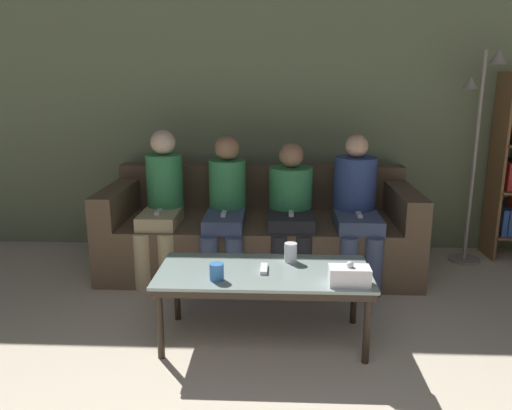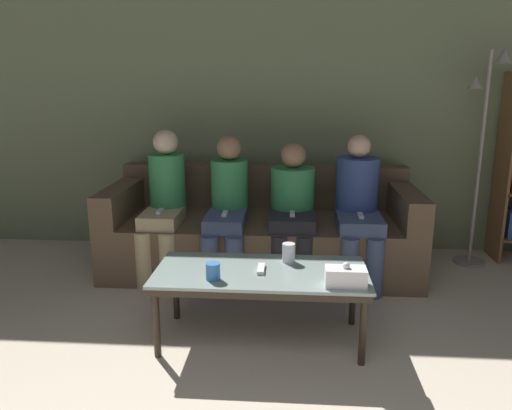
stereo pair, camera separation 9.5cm
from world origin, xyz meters
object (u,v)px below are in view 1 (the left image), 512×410
at_px(cup_near_left, 291,252).
at_px(seated_person_mid_left, 226,205).
at_px(tissue_box, 349,276).
at_px(coffee_table, 264,277).
at_px(seated_person_right_end, 356,204).
at_px(game_remote, 264,269).
at_px(couch, 259,232).
at_px(standing_lamp, 479,135).
at_px(seated_person_left_end, 162,201).
at_px(seated_person_mid_right, 291,206).
at_px(cup_near_right, 217,272).

xyz_separation_m(cup_near_left, seated_person_mid_left, (-0.48, 0.83, 0.08)).
bearing_deg(tissue_box, coffee_table, 158.27).
relative_size(cup_near_left, seated_person_right_end, 0.10).
height_order(coffee_table, game_remote, game_remote).
xyz_separation_m(coffee_table, tissue_box, (0.47, -0.19, 0.09)).
bearing_deg(seated_person_right_end, tissue_box, -99.95).
distance_m(couch, standing_lamp, 1.96).
relative_size(game_remote, seated_person_right_end, 0.13).
distance_m(seated_person_left_end, seated_person_mid_right, 1.00).
bearing_deg(standing_lamp, seated_person_left_end, -170.50).
distance_m(tissue_box, seated_person_left_end, 1.76).
bearing_deg(couch, seated_person_left_end, -163.69).
bearing_deg(seated_person_left_end, standing_lamp, 9.50).
xyz_separation_m(cup_near_left, game_remote, (-0.16, -0.15, -0.05)).
bearing_deg(couch, seated_person_right_end, -16.08).
xyz_separation_m(standing_lamp, seated_person_mid_right, (-1.53, -0.42, -0.51)).
distance_m(cup_near_left, seated_person_right_end, 1.01).
distance_m(game_remote, seated_person_mid_left, 1.05).
bearing_deg(seated_person_right_end, cup_near_left, -121.24).
xyz_separation_m(tissue_box, seated_person_left_end, (-1.29, 1.19, 0.11)).
height_order(couch, cup_near_right, couch).
distance_m(cup_near_right, seated_person_right_end, 1.50).
bearing_deg(seated_person_left_end, cup_near_left, -41.05).
xyz_separation_m(couch, seated_person_right_end, (0.75, -0.22, 0.30)).
relative_size(tissue_box, seated_person_left_end, 0.19).
bearing_deg(cup_near_right, seated_person_left_end, 115.92).
bearing_deg(seated_person_left_end, seated_person_mid_left, -2.43).
height_order(couch, tissue_box, couch).
relative_size(coffee_table, seated_person_mid_left, 1.12).
distance_m(tissue_box, seated_person_right_end, 1.22).
bearing_deg(standing_lamp, tissue_box, -127.51).
xyz_separation_m(cup_near_left, standing_lamp, (1.55, 1.28, 0.58)).
distance_m(coffee_table, seated_person_mid_left, 1.05).
bearing_deg(seated_person_mid_right, cup_near_left, -91.31).
distance_m(tissue_box, game_remote, 0.50).
xyz_separation_m(cup_near_left, seated_person_right_end, (0.52, 0.86, 0.10)).
bearing_deg(seated_person_mid_left, cup_near_right, -86.72).
distance_m(cup_near_left, game_remote, 0.23).
xyz_separation_m(seated_person_left_end, seated_person_mid_right, (1.00, 0.01, -0.03)).
bearing_deg(seated_person_mid_left, game_remote, -71.91).
bearing_deg(couch, tissue_box, -69.10).
distance_m(couch, seated_person_right_end, 0.84).
bearing_deg(cup_near_right, couch, 82.40).
relative_size(coffee_table, standing_lamp, 0.70).
bearing_deg(cup_near_right, standing_lamp, 38.91).
relative_size(standing_lamp, seated_person_mid_right, 1.68).
relative_size(cup_near_left, seated_person_mid_right, 0.11).
bearing_deg(standing_lamp, coffee_table, -140.05).
bearing_deg(seated_person_mid_left, seated_person_left_end, 177.57).
bearing_deg(seated_person_right_end, seated_person_left_end, -179.88).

